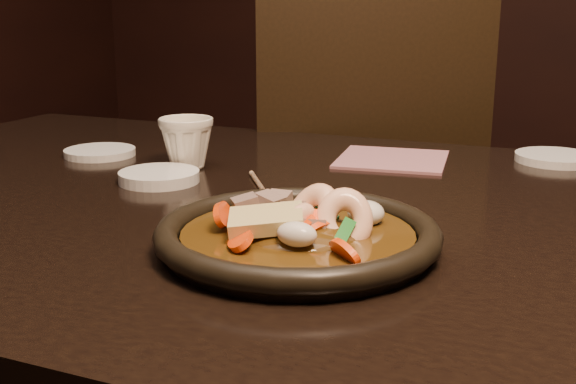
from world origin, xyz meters
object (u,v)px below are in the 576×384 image
at_px(table, 315,263).
at_px(tea_cup, 186,141).
at_px(chair, 362,214).
at_px(plate, 298,236).

relative_size(table, tea_cup, 19.68).
bearing_deg(chair, table, 77.52).
xyz_separation_m(table, chair, (-0.14, 0.65, -0.13)).
distance_m(chair, plate, 0.86).
xyz_separation_m(table, tea_cup, (-0.25, 0.11, 0.12)).
bearing_deg(tea_cup, plate, -43.10).
relative_size(table, plate, 5.58).
relative_size(chair, tea_cup, 12.24).
height_order(table, tea_cup, tea_cup).
relative_size(chair, plate, 3.47).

